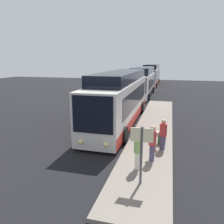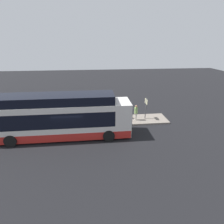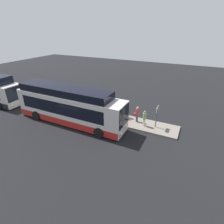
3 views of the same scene
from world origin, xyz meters
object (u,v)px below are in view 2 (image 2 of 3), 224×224
at_px(passenger_boarding, 136,112).
at_px(trash_bin, 105,115).
at_px(passenger_waiting, 126,110).
at_px(sign_post, 146,106).
at_px(suitcase, 115,116).
at_px(bus_lead, 58,118).
at_px(passenger_with_bags, 112,110).

relative_size(passenger_boarding, trash_bin, 2.58).
relative_size(passenger_waiting, sign_post, 0.76).
height_order(passenger_waiting, trash_bin, passenger_waiting).
distance_m(passenger_boarding, passenger_waiting, 1.10).
height_order(suitcase, sign_post, sign_post).
relative_size(passenger_boarding, passenger_waiting, 0.98).
height_order(bus_lead, passenger_waiting, bus_lead).
relative_size(passenger_boarding, sign_post, 0.74).
bearing_deg(trash_bin, suitcase, -18.27).
bearing_deg(passenger_boarding, suitcase, -69.22).
distance_m(passenger_boarding, trash_bin, 3.40).
distance_m(suitcase, sign_post, 3.48).
bearing_deg(sign_post, suitcase, 175.66).
bearing_deg(sign_post, bus_lead, -162.25).
xyz_separation_m(passenger_with_bags, suitcase, (0.33, -0.42, -0.59)).
height_order(suitcase, trash_bin, suitcase).
bearing_deg(sign_post, passenger_waiting, 173.15).
bearing_deg(suitcase, passenger_waiting, 0.16).
height_order(passenger_boarding, passenger_waiting, passenger_waiting).
relative_size(bus_lead, suitcase, 15.53).
relative_size(passenger_waiting, passenger_with_bags, 1.05).
bearing_deg(passenger_boarding, bus_lead, -37.07).
relative_size(sign_post, trash_bin, 3.49).
bearing_deg(suitcase, bus_lead, -150.72).
bearing_deg(suitcase, passenger_with_bags, 128.59).
relative_size(passenger_waiting, suitcase, 2.13).
height_order(bus_lead, sign_post, bus_lead).
bearing_deg(bus_lead, passenger_waiting, 24.73).
bearing_deg(sign_post, passenger_boarding, -165.98).
height_order(passenger_with_bags, trash_bin, passenger_with_bags).
xyz_separation_m(passenger_waiting, trash_bin, (-2.27, 0.36, -0.61)).
xyz_separation_m(passenger_with_bags, sign_post, (3.58, -0.66, 0.62)).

